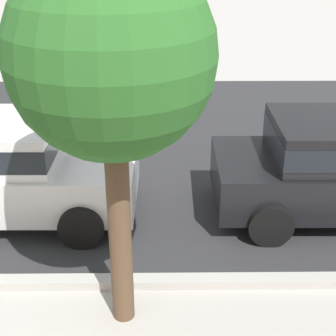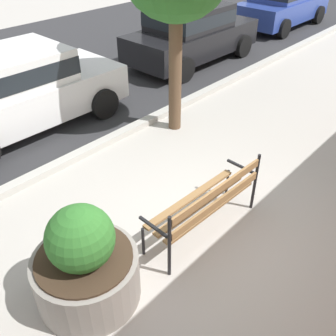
{
  "view_description": "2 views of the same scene",
  "coord_description": "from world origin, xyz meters",
  "px_view_note": "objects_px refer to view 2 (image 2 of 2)",
  "views": [
    {
      "loc": [
        2.45,
        -2.1,
        4.11
      ],
      "look_at": [
        2.52,
        4.64,
        0.8
      ],
      "focal_mm": 53.27,
      "sensor_mm": 36.0,
      "label": 1
    },
    {
      "loc": [
        -3.14,
        -2.1,
        3.75
      ],
      "look_at": [
        0.01,
        0.77,
        0.75
      ],
      "focal_mm": 40.07,
      "sensor_mm": 36.0,
      "label": 2
    }
  ],
  "objects_px": {
    "parked_car_white": "(17,89)",
    "parked_car_black": "(191,32)",
    "park_bench": "(207,202)",
    "concrete_planter": "(85,265)",
    "parked_car_blue": "(282,3)"
  },
  "relations": [
    {
      "from": "parked_car_white",
      "to": "parked_car_black",
      "type": "bearing_deg",
      "value": 0.0
    },
    {
      "from": "parked_car_white",
      "to": "park_bench",
      "type": "bearing_deg",
      "value": -88.93
    },
    {
      "from": "concrete_planter",
      "to": "parked_car_blue",
      "type": "bearing_deg",
      "value": 19.1
    },
    {
      "from": "concrete_planter",
      "to": "parked_car_blue",
      "type": "xyz_separation_m",
      "value": [
        12.17,
        4.21,
        0.34
      ]
    },
    {
      "from": "park_bench",
      "to": "parked_car_black",
      "type": "relative_size",
      "value": 0.44
    },
    {
      "from": "park_bench",
      "to": "parked_car_black",
      "type": "height_order",
      "value": "parked_car_black"
    },
    {
      "from": "park_bench",
      "to": "parked_car_blue",
      "type": "height_order",
      "value": "parked_car_blue"
    },
    {
      "from": "parked_car_white",
      "to": "parked_car_blue",
      "type": "distance_m",
      "value": 10.53
    },
    {
      "from": "parked_car_black",
      "to": "parked_car_blue",
      "type": "xyz_separation_m",
      "value": [
        5.22,
        0.0,
        0.0
      ]
    },
    {
      "from": "park_bench",
      "to": "concrete_planter",
      "type": "bearing_deg",
      "value": 167.86
    },
    {
      "from": "concrete_planter",
      "to": "parked_car_white",
      "type": "bearing_deg",
      "value": 68.78
    },
    {
      "from": "parked_car_blue",
      "to": "park_bench",
      "type": "bearing_deg",
      "value": -156.31
    },
    {
      "from": "parked_car_white",
      "to": "parked_car_black",
      "type": "height_order",
      "value": "same"
    },
    {
      "from": "park_bench",
      "to": "concrete_planter",
      "type": "height_order",
      "value": "concrete_planter"
    },
    {
      "from": "park_bench",
      "to": "parked_car_black",
      "type": "bearing_deg",
      "value": 41.26
    }
  ]
}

